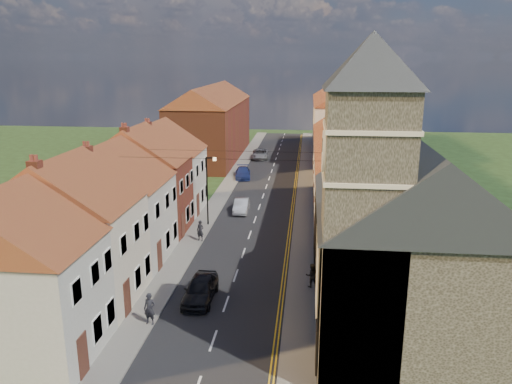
% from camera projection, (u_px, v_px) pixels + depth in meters
% --- Properties ---
extents(ground, '(160.00, 160.00, 0.00)m').
position_uv_depth(ground, '(205.00, 364.00, 23.90)').
color(ground, '#2E5022').
rests_on(ground, ground).
extents(road, '(7.00, 90.00, 0.02)m').
position_uv_depth(road, '(263.00, 196.00, 52.69)').
color(road, black).
rests_on(road, ground).
extents(pavement_left, '(1.80, 90.00, 0.12)m').
position_uv_depth(pavement_left, '(222.00, 194.00, 53.12)').
color(pavement_left, slate).
rests_on(pavement_left, ground).
extents(pavement_right, '(1.80, 90.00, 0.12)m').
position_uv_depth(pavement_right, '(305.00, 197.00, 52.22)').
color(pavement_right, slate).
rests_on(pavement_right, ground).
extents(church, '(11.25, 14.25, 15.20)m').
position_uv_depth(church, '(402.00, 232.00, 24.59)').
color(church, '#2C291F').
rests_on(church, ground).
extents(cottage_r_tudor, '(8.30, 5.20, 9.00)m').
position_uv_depth(cottage_r_tudor, '(375.00, 205.00, 33.97)').
color(cottage_r_tudor, beige).
rests_on(cottage_r_tudor, ground).
extents(cottage_r_white_near, '(8.30, 6.00, 9.00)m').
position_uv_depth(cottage_r_white_near, '(367.00, 185.00, 39.14)').
color(cottage_r_white_near, beige).
rests_on(cottage_r_white_near, ground).
extents(cottage_r_cream_mid, '(8.30, 5.20, 9.00)m').
position_uv_depth(cottage_r_cream_mid, '(361.00, 170.00, 44.32)').
color(cottage_r_cream_mid, beige).
rests_on(cottage_r_cream_mid, ground).
extents(cottage_r_pink, '(8.30, 6.00, 9.00)m').
position_uv_depth(cottage_r_pink, '(355.00, 158.00, 49.51)').
color(cottage_r_pink, beige).
rests_on(cottage_r_pink, ground).
extents(cottage_r_white_far, '(8.30, 5.20, 9.00)m').
position_uv_depth(cottage_r_white_far, '(351.00, 149.00, 54.69)').
color(cottage_r_white_far, '#BAB7B0').
rests_on(cottage_r_white_far, ground).
extents(cottage_r_cream_far, '(8.30, 6.00, 9.00)m').
position_uv_depth(cottage_r_cream_far, '(348.00, 141.00, 59.87)').
color(cottage_r_cream_far, beige).
rests_on(cottage_r_cream_far, ground).
extents(cottage_l_brick_near, '(8.30, 5.70, 8.80)m').
position_uv_depth(cottage_l_brick_near, '(8.00, 273.00, 23.46)').
color(cottage_l_brick_near, '#BAB7B0').
rests_on(cottage_l_brick_near, ground).
extents(cottage_l_cream, '(8.30, 6.30, 9.10)m').
position_uv_depth(cottage_l_cream, '(66.00, 229.00, 28.99)').
color(cottage_l_cream, beige).
rests_on(cottage_l_cream, ground).
extents(cottage_l_white, '(8.30, 6.90, 8.80)m').
position_uv_depth(cottage_l_white, '(109.00, 201.00, 35.17)').
color(cottage_l_white, '#BAB7B0').
rests_on(cottage_l_white, ground).
extents(cottage_l_brick_mid, '(8.30, 5.70, 9.10)m').
position_uv_depth(cottage_l_brick_mid, '(137.00, 179.00, 40.99)').
color(cottage_l_brick_mid, brown).
rests_on(cottage_l_brick_mid, ground).
extents(cottage_l_pink, '(8.30, 6.30, 8.80)m').
position_uv_depth(cottage_l_pink, '(158.00, 166.00, 46.59)').
color(cottage_l_pink, '#BAB7B0').
rests_on(cottage_l_pink, ground).
extents(block_right_far, '(8.30, 24.20, 10.50)m').
position_uv_depth(block_right_far, '(341.00, 119.00, 74.35)').
color(block_right_far, beige).
rests_on(block_right_far, ground).
extents(block_left_far, '(8.30, 24.20, 10.50)m').
position_uv_depth(block_left_far, '(212.00, 121.00, 71.45)').
color(block_left_far, brown).
rests_on(block_left_far, ground).
extents(lamppost, '(0.88, 0.15, 6.00)m').
position_uv_depth(lamppost, '(208.00, 186.00, 42.56)').
color(lamppost, black).
rests_on(lamppost, pavement_left).
extents(car_near, '(1.73, 4.27, 1.45)m').
position_uv_depth(car_near, '(200.00, 289.00, 29.98)').
color(car_near, black).
rests_on(car_near, ground).
extents(car_mid, '(1.43, 3.77, 1.23)m').
position_uv_depth(car_mid, '(241.00, 206.00, 47.20)').
color(car_mid, '#B6B7BE').
rests_on(car_mid, ground).
extents(car_far, '(2.32, 4.60, 1.28)m').
position_uv_depth(car_far, '(243.00, 173.00, 60.39)').
color(car_far, navy).
rests_on(car_far, ground).
extents(car_distant, '(2.48, 4.98, 1.36)m').
position_uv_depth(car_distant, '(260.00, 154.00, 71.94)').
color(car_distant, gray).
rests_on(car_distant, ground).
extents(pedestrian_left, '(0.71, 0.52, 1.79)m').
position_uv_depth(pedestrian_left, '(150.00, 309.00, 27.01)').
color(pedestrian_left, '#222227').
rests_on(pedestrian_left, pavement_left).
extents(pedestrian_right, '(0.87, 0.74, 1.56)m').
position_uv_depth(pedestrian_right, '(312.00, 275.00, 31.45)').
color(pedestrian_right, black).
rests_on(pedestrian_right, pavement_right).
extents(pedestrian_left_b, '(0.69, 0.56, 1.65)m').
position_uv_depth(pedestrian_left_b, '(200.00, 231.00, 39.39)').
color(pedestrian_left_b, black).
rests_on(pedestrian_left_b, pavement_left).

